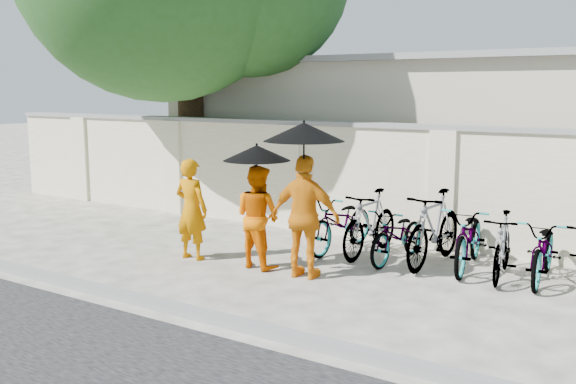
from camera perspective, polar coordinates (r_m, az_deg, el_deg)
The scene contains 16 objects.
ground at distance 9.45m, azimuth -4.76°, elevation -7.29°, with size 80.00×80.00×0.00m, color beige.
kerb at distance 8.22m, azimuth -12.12°, elevation -9.57°, with size 40.00×0.16×0.12m, color gray.
compound_wall at distance 11.44m, azimuth 9.05°, elevation 0.64°, with size 20.00×0.30×2.00m, color white.
building_behind at distance 14.64m, azimuth 18.79°, elevation 4.46°, with size 14.00×6.00×3.20m, color #B3AB8D.
monk_left at distance 10.20m, azimuth -8.59°, elevation -1.51°, with size 0.58×0.38×1.60m, color #BD6D00.
monk_center at distance 9.63m, azimuth -2.72°, elevation -2.19°, with size 0.76×0.59×1.56m, color #E36300.
parasol_center at distance 9.40m, azimuth -2.80°, elevation 3.49°, with size 1.00×1.00×0.98m.
monk_right at distance 9.06m, azimuth 1.55°, elevation -2.24°, with size 1.03×0.43×1.76m, color orange.
parasol_right at distance 8.82m, azimuth 1.43°, elevation 5.36°, with size 1.13×1.13×1.22m.
bike_0 at distance 10.68m, azimuth 4.77°, elevation -2.71°, with size 0.64×1.84×0.97m, color gray.
bike_1 at distance 10.41m, azimuth 7.31°, elevation -2.77°, with size 0.50×1.77×1.07m, color gray.
bike_2 at distance 10.12m, azimuth 9.75°, elevation -3.78°, with size 0.57×1.63×0.86m, color gray.
bike_3 at distance 10.01m, azimuth 12.85°, elevation -3.17°, with size 0.54×1.91×1.15m, color gray.
bike_4 at distance 9.92m, azimuth 15.85°, elevation -3.89°, with size 0.65×1.87×0.98m, color gray.
bike_5 at distance 9.58m, azimuth 18.51°, elevation -4.59°, with size 0.44×1.57×0.95m, color gray.
bike_6 at distance 9.63m, azimuth 21.84°, elevation -4.79°, with size 0.61×1.75×0.92m, color gray.
Camera 1 is at (5.56, -7.16, 2.66)m, focal length 40.00 mm.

